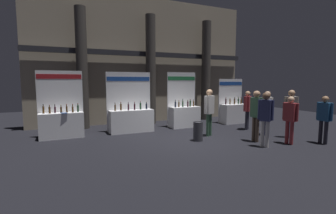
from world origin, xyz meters
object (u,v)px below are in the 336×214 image
trash_bin (198,131)px  visitor_5 (267,109)px  visitor_3 (290,116)px  exhibitor_booth_1 (131,118)px  exhibitor_booth_3 (234,112)px  visitor_0 (266,115)px  visitor_1 (247,106)px  exhibitor_booth_2 (184,114)px  visitor_6 (256,112)px  visitor_2 (324,116)px  visitor_4 (291,109)px  exhibitor_booth_0 (62,122)px  visitor_7 (209,108)px

trash_bin → visitor_5: (3.01, -0.30, 0.71)m
visitor_3 → visitor_5: bearing=156.9°
exhibitor_booth_1 → exhibitor_booth_3: 5.45m
visitor_0 → visitor_1: visitor_0 is taller
exhibitor_booth_2 → visitor_5: exhibitor_booth_2 is taller
visitor_3 → visitor_6: 1.11m
exhibitor_booth_1 → visitor_2: bearing=-40.1°
exhibitor_booth_1 → visitor_3: (4.42, -4.22, 0.37)m
visitor_4 → visitor_0: bearing=52.6°
exhibitor_booth_0 → visitor_2: bearing=-29.7°
visitor_3 → visitor_4: 1.10m
visitor_3 → visitor_4: visitor_4 is taller
visitor_3 → visitor_7: visitor_7 is taller
visitor_3 → visitor_5: visitor_5 is taller
trash_bin → visitor_5: size_ratio=0.40×
exhibitor_booth_3 → visitor_2: exhibitor_booth_3 is taller
exhibitor_booth_1 → visitor_0: (3.34, -4.17, 0.47)m
exhibitor_booth_0 → exhibitor_booth_1: bearing=-1.0°
visitor_2 → visitor_5: visitor_5 is taller
exhibitor_booth_0 → exhibitor_booth_1: 2.72m
visitor_2 → visitor_6: visitor_6 is taller
visitor_2 → visitor_5: size_ratio=0.94×
visitor_0 → visitor_3: size_ratio=1.10×
visitor_7 → trash_bin: bearing=7.2°
visitor_2 → visitor_3: size_ratio=1.00×
trash_bin → visitor_2: size_ratio=0.42×
visitor_2 → exhibitor_booth_0: bearing=60.1°
trash_bin → visitor_6: bearing=-27.5°
exhibitor_booth_2 → visitor_0: 4.32m
visitor_1 → visitor_4: (0.40, -1.91, 0.06)m
visitor_2 → exhibitor_booth_2: bearing=31.8°
exhibitor_booth_2 → visitor_2: 5.58m
exhibitor_booth_2 → visitor_2: bearing=-58.1°
visitor_2 → visitor_5: (-0.74, 1.84, 0.08)m
exhibitor_booth_0 → visitor_6: size_ratio=1.40×
exhibitor_booth_3 → visitor_6: size_ratio=1.24×
visitor_3 → visitor_4: size_ratio=0.90×
visitor_1 → visitor_2: bearing=67.6°
exhibitor_booth_0 → visitor_1: exhibitor_booth_0 is taller
visitor_2 → visitor_7: visitor_7 is taller
visitor_5 → visitor_6: size_ratio=0.96×
exhibitor_booth_3 → visitor_0: (-2.11, -4.16, 0.49)m
trash_bin → visitor_2: bearing=-29.6°
exhibitor_booth_2 → trash_bin: (-0.80, -2.59, -0.27)m
exhibitor_booth_3 → visitor_1: bearing=-109.3°
visitor_6 → visitor_7: 1.76m
exhibitor_booth_1 → visitor_6: size_ratio=1.39×
exhibitor_booth_1 → visitor_1: exhibitor_booth_1 is taller
visitor_5 → exhibitor_booth_2: bearing=-59.7°
visitor_5 → visitor_1: bearing=-101.1°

